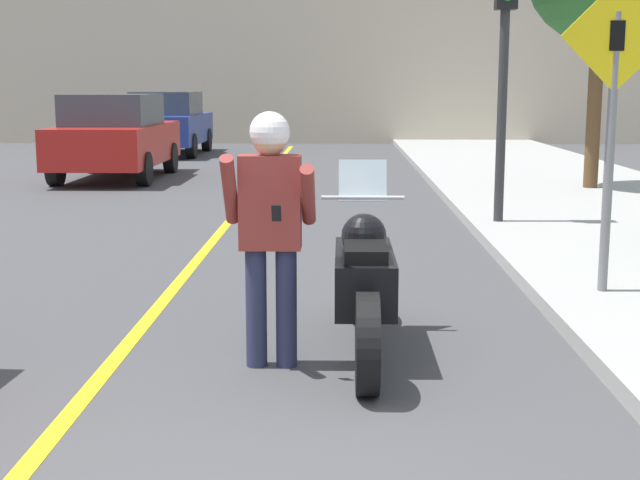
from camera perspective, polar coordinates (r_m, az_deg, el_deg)
road_center_line at (r=9.65m, az=-7.86°, el=-1.26°), size 0.12×36.00×0.01m
building_backdrop at (r=29.38m, az=-0.48°, el=12.16°), size 28.00×1.20×6.05m
motorcycle at (r=6.19m, az=2.84°, el=-2.69°), size 0.62×2.32×1.30m
person_biker at (r=5.79m, az=-3.20°, el=1.70°), size 0.59×0.47×1.69m
crossing_sign at (r=7.75m, az=18.21°, el=8.09°), size 0.91×0.08×2.57m
traffic_light at (r=11.54m, az=11.75°, el=12.94°), size 0.26×0.30×3.40m
parked_car_red at (r=18.26m, az=-12.96°, el=6.50°), size 1.88×4.20×1.68m
parked_car_blue at (r=24.46m, az=-9.70°, el=7.40°), size 1.88×4.20×1.68m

